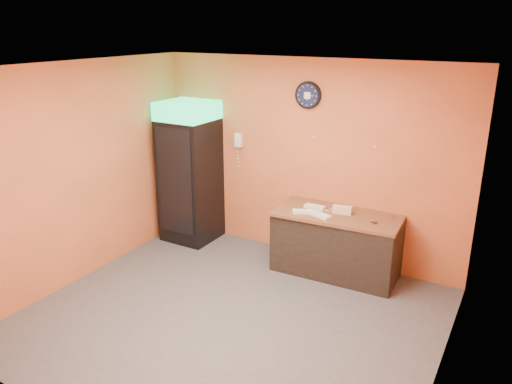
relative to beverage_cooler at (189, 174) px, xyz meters
The scene contains 15 objects.
floor 2.60m from the beverage_cooler, 42.37° to the right, with size 4.50×4.50×0.00m, color #47474C.
back_wall 1.84m from the beverage_cooler, 12.77° to the left, with size 4.50×0.02×2.80m, color #E36B40.
left_wall 1.71m from the beverage_cooler, 107.14° to the right, with size 0.02×4.00×2.80m, color #E36B40.
right_wall 4.33m from the beverage_cooler, 21.80° to the right, with size 0.02×4.00×2.80m, color #E36B40.
ceiling 2.95m from the beverage_cooler, 42.37° to the right, with size 4.50×4.00×0.02m, color white.
beverage_cooler is the anchor object (origin of this frame).
prep_counter 2.47m from the beverage_cooler, ahead, with size 1.63×0.72×0.82m, color black.
wall_clock 2.20m from the beverage_cooler, 11.83° to the left, with size 0.36×0.06×0.36m.
wall_phone 0.93m from the beverage_cooler, 26.98° to the left, with size 0.11×0.10×0.20m.
butcher_paper 2.40m from the beverage_cooler, ahead, with size 1.64×0.78×0.04m, color brown.
sub_roll_stack 2.44m from the beverage_cooler, ahead, with size 0.26×0.13×0.10m.
wrapped_sandwich_left 2.00m from the beverage_cooler, ahead, with size 0.28×0.11×0.04m, color white.
wrapped_sandwich_mid 2.25m from the beverage_cooler, ahead, with size 0.28×0.11×0.04m, color white.
wrapped_sandwich_right 2.05m from the beverage_cooler, ahead, with size 0.28×0.11×0.04m, color white.
kitchen_tool 2.30m from the beverage_cooler, ahead, with size 0.06×0.06×0.06m, color silver.
Camera 1 is at (2.71, -4.18, 3.22)m, focal length 35.00 mm.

